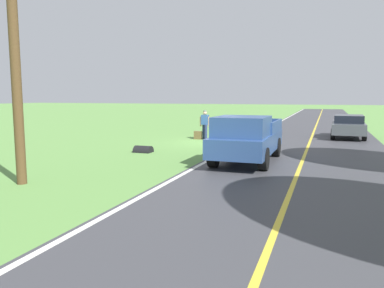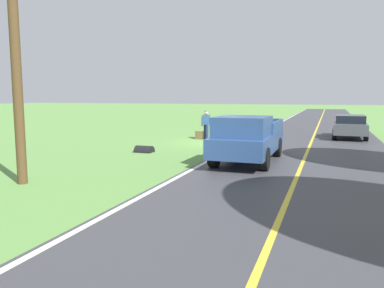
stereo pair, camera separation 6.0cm
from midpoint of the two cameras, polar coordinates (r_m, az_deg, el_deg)
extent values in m
plane|color=#609347|center=(21.13, 3.84, 0.23)|extent=(200.00, 200.00, 0.00)
cube|color=#3D3D42|center=(20.34, 17.24, -0.34)|extent=(7.45, 120.00, 0.00)
cube|color=silver|center=(20.80, 7.44, 0.09)|extent=(0.16, 117.60, 0.00)
cube|color=gold|center=(20.34, 17.24, -0.34)|extent=(0.14, 117.60, 0.00)
cylinder|color=navy|center=(22.38, 2.35, 1.76)|extent=(0.18, 0.18, 0.88)
cylinder|color=navy|center=(22.68, 2.05, 1.83)|extent=(0.18, 0.18, 0.88)
cube|color=#335999|center=(22.48, 2.21, 3.65)|extent=(0.42, 0.29, 0.58)
sphere|color=tan|center=(22.45, 2.21, 4.68)|extent=(0.23, 0.23, 0.23)
sphere|color=#4C564C|center=(22.45, 2.21, 4.87)|extent=(0.20, 0.20, 0.20)
cube|color=black|center=(22.66, 2.40, 3.75)|extent=(0.33, 0.22, 0.44)
cylinder|color=tan|center=(22.37, 2.81, 3.35)|extent=(0.10, 0.10, 0.58)
cylinder|color=tan|center=(22.56, 1.57, 3.39)|extent=(0.10, 0.10, 0.58)
cube|color=brown|center=(22.66, 1.16, 1.33)|extent=(0.47, 0.23, 0.48)
cube|color=#2D4C84|center=(15.15, 8.63, 0.27)|extent=(2.02, 5.41, 0.70)
cube|color=#2D4C84|center=(13.92, 7.71, 2.62)|extent=(1.85, 2.17, 0.72)
cube|color=black|center=(13.92, 7.72, 2.92)|extent=(1.69, 1.30, 0.43)
cube|color=#2D4C84|center=(16.01, 12.74, 2.61)|extent=(0.11, 3.02, 0.45)
cube|color=#2D4C84|center=(16.35, 6.19, 2.84)|extent=(0.11, 3.02, 0.45)
cube|color=#2D4C84|center=(17.64, 10.35, 3.08)|extent=(1.84, 0.11, 0.45)
cylinder|color=black|center=(13.34, 10.89, -2.23)|extent=(0.30, 0.80, 0.80)
cylinder|color=black|center=(13.73, 3.46, -1.85)|extent=(0.30, 0.80, 0.80)
cylinder|color=black|center=(16.57, 12.73, -0.46)|extent=(0.30, 0.80, 0.80)
cylinder|color=black|center=(16.89, 6.67, -0.19)|extent=(0.30, 0.80, 0.80)
cube|color=#4C5156|center=(25.22, 22.61, 2.28)|extent=(1.97, 4.45, 0.62)
cube|color=black|center=(24.99, 22.68, 3.48)|extent=(1.69, 2.42, 0.46)
cylinder|color=black|center=(26.64, 20.71, 1.93)|extent=(0.26, 0.67, 0.66)
cylinder|color=black|center=(26.68, 24.34, 1.76)|extent=(0.26, 0.67, 0.66)
cylinder|color=black|center=(23.85, 20.61, 1.37)|extent=(0.26, 0.67, 0.66)
cylinder|color=black|center=(23.89, 24.66, 1.19)|extent=(0.26, 0.67, 0.66)
cylinder|color=brown|center=(12.13, -24.87, 14.19)|extent=(0.28, 0.28, 8.34)
cylinder|color=black|center=(17.57, -7.05, -1.23)|extent=(0.80, 0.60, 0.60)
camera|label=1|loc=(0.03, -89.83, 0.02)|focal=35.66mm
camera|label=2|loc=(0.03, 90.17, -0.02)|focal=35.66mm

